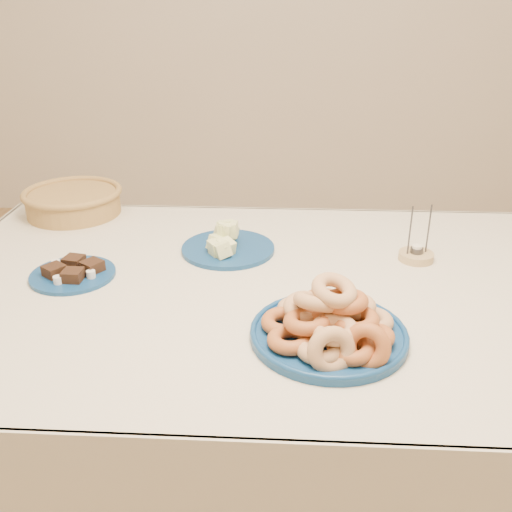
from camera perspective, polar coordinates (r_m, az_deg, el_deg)
name	(u,v)px	position (r m, az deg, el deg)	size (l,w,h in m)	color
ground	(257,500)	(1.90, 0.09, -23.20)	(5.00, 5.00, 0.00)	#977247
dining_table	(257,320)	(1.49, 0.11, -6.40)	(1.71, 1.11, 0.75)	brown
donut_platter	(330,325)	(1.20, 7.45, -6.88)	(0.37, 0.37, 0.15)	navy
melon_plate	(227,242)	(1.61, -2.96, 1.38)	(0.34, 0.34, 0.09)	navy
brownie_plate	(73,272)	(1.54, -17.84, -1.58)	(0.26, 0.26, 0.04)	navy
wicker_basket	(73,201)	(1.97, -17.81, 5.30)	(0.36, 0.36, 0.08)	olive
candle_holder	(416,255)	(1.61, 15.72, 0.11)	(0.12, 0.12, 0.16)	tan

